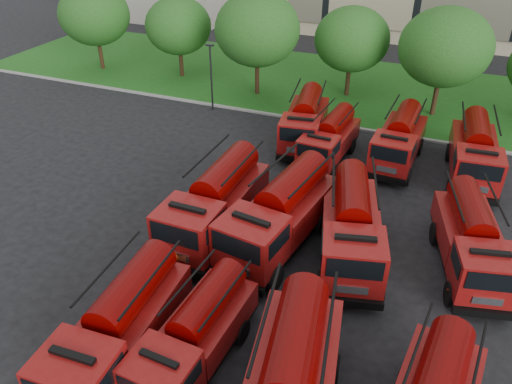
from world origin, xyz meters
The scene contains 21 objects.
ground centered at (0.00, 0.00, 0.00)m, with size 140.00×140.00×0.00m, color black.
lawn centered at (0.00, 26.00, 0.06)m, with size 70.00×16.00×0.12m, color #194D14.
curb centered at (0.00, 17.90, 0.07)m, with size 70.00×0.30×0.14m, color gray.
tree_0 centered at (-24.00, 22.00, 5.02)m, with size 6.30×6.30×7.70m.
tree_1 centered at (-16.00, 23.00, 4.55)m, with size 5.71×5.71×6.98m.
tree_2 centered at (-8.00, 21.50, 5.35)m, with size 6.72×6.72×8.22m.
tree_3 centered at (-1.00, 24.00, 4.68)m, with size 5.88×5.88×7.19m.
tree_4 centered at (6.00, 22.50, 5.22)m, with size 6.55×6.55×8.01m.
lamp_post_0 centered at (-10.00, 17.20, 2.90)m, with size 0.60×0.25×5.11m.
fire_truck_0 centered at (-2.36, -5.50, 1.64)m, with size 2.97×7.30×3.26m.
fire_truck_1 centered at (0.27, -4.65, 1.45)m, with size 2.59×6.43×2.88m.
fire_truck_4 centered at (-2.65, 2.93, 1.81)m, with size 2.98×7.92×3.59m.
fire_truck_5 centered at (0.66, 3.15, 1.83)m, with size 3.87×8.29×3.63m.
fire_truck_6 centered at (4.00, 3.55, 1.75)m, with size 4.44×8.05×3.48m.
fire_truck_7 centered at (9.20, 4.78, 1.61)m, with size 3.98×7.38×3.20m.
fire_truck_8 centered at (-1.62, 14.29, 1.64)m, with size 3.57×7.47×3.27m.
fire_truck_9 centered at (0.55, 12.61, 1.46)m, with size 2.70×6.53×2.91m.
fire_truck_10 centered at (4.62, 13.96, 1.59)m, with size 2.80×7.06×3.17m.
fire_truck_11 centered at (9.02, 13.75, 1.68)m, with size 3.15×7.50×3.33m.
firefighter_4 centered at (-2.62, -1.29, 0.00)m, with size 0.85×0.56×1.74m, color #B7320E.
firefighter_5 centered at (9.25, 1.79, 0.00)m, with size 1.51×0.65×1.63m, color #B7320E.
Camera 1 is at (6.99, -15.31, 15.33)m, focal length 35.00 mm.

